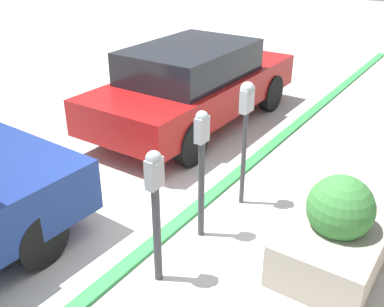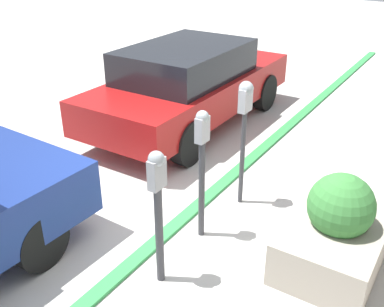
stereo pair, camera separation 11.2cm
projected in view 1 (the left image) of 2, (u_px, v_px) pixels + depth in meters
ground_plane at (186, 224)px, 5.20m from camera, size 40.00×40.00×0.00m
curb_strip at (180, 221)px, 5.23m from camera, size 19.00×0.16×0.04m
parking_meter_nearest at (155, 199)px, 4.00m from camera, size 0.17×0.15×1.39m
parking_meter_second at (202, 156)px, 4.60m from camera, size 0.16×0.14×1.48m
parking_meter_middle at (246, 115)px, 5.10m from camera, size 0.20×0.17×1.57m
planter_box at (336, 234)px, 4.42m from camera, size 1.37×0.90×1.00m
parked_car_middle at (195, 83)px, 7.56m from camera, size 4.26×1.78×1.40m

